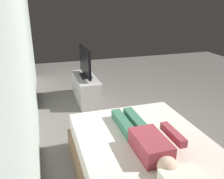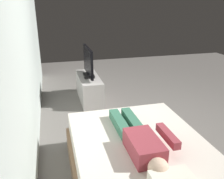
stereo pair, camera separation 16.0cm
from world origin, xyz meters
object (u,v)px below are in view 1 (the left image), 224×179
person (146,139)px  tv_stand (86,89)px  tv (85,63)px  bed (149,169)px  remote (173,132)px

person → tv_stand: bearing=2.2°
person → tv: (2.62, 0.10, 0.16)m
bed → tv: 2.70m
bed → remote: bearing=-63.7°
tv_stand → tv: 0.53m
tv → tv_stand: bearing=90.0°
person → tv: size_ratio=1.43×
remote → tv_stand: size_ratio=0.14×
person → bed: bearing=-125.9°
tv_stand → tv: size_ratio=1.25×
person → tv_stand: person is taller
remote → tv: 2.53m
person → tv_stand: size_ratio=1.15×
person → tv: bearing=2.2°
bed → person: bearing=54.1°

